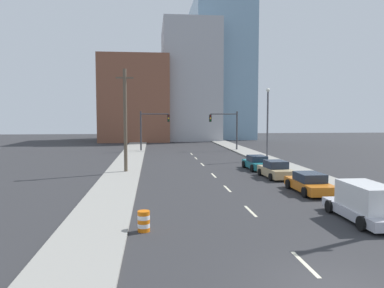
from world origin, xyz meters
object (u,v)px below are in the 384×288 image
Objects in this scene: sedan_teal at (257,163)px; traffic_barrel at (144,221)px; traffic_signal_left at (149,125)px; street_lamp at (268,119)px; utility_pole_left_mid at (125,120)px; traffic_signal_right at (229,125)px; box_truck_silver at (365,203)px; sedan_tan at (276,170)px; sedan_orange at (310,183)px.

traffic_barrel is at bearing -122.17° from sedan_teal.
traffic_signal_left is 18.98m from street_lamp.
utility_pole_left_mid is (-2.04, -21.05, 1.02)m from traffic_signal_left.
traffic_signal_right is at bearing 98.76° from street_lamp.
utility_pole_left_mid is 13.39m from sedan_teal.
utility_pole_left_mid reaches higher than street_lamp.
sedan_teal is at bearing -114.37° from street_lamp.
utility_pole_left_mid is (-13.97, -21.05, 1.02)m from traffic_signal_right.
traffic_signal_left is 40.03m from box_truck_silver.
traffic_signal_left is 22.99m from sedan_teal.
utility_pole_left_mid is 2.10× the size of sedan_teal.
utility_pole_left_mid is 2.14× the size of sedan_tan.
traffic_signal_left is 21.17m from utility_pole_left_mid.
traffic_barrel is at bearing -83.49° from utility_pole_left_mid.
utility_pole_left_mid reaches higher than sedan_orange.
street_lamp reaches higher than box_truck_silver.
sedan_orange is at bearing -91.48° from traffic_signal_right.
sedan_orange is (11.12, -31.36, -3.23)m from traffic_signal_left.
sedan_tan is (-3.09, -12.26, -4.25)m from street_lamp.
sedan_tan is at bearing -66.71° from traffic_signal_left.
sedan_orange is at bearing -98.59° from street_lamp.
sedan_orange is (13.16, -10.31, -4.24)m from utility_pole_left_mid.
utility_pole_left_mid reaches higher than box_truck_silver.
traffic_signal_left is 27.55m from sedan_tan.
sedan_teal is at bearing 92.45° from sedan_orange.
sedan_tan is at bearing -104.15° from street_lamp.
street_lamp reaches higher than traffic_barrel.
box_truck_silver is 13.26m from sedan_tan.
sedan_orange is (-0.81, -31.36, -3.23)m from traffic_signal_right.
utility_pole_left_mid reaches higher than sedan_tan.
sedan_teal reaches higher than traffic_barrel.
sedan_teal is at bearing 4.15° from utility_pole_left_mid.
sedan_teal is at bearing 89.34° from sedan_tan.
utility_pole_left_mid reaches higher than traffic_signal_left.
traffic_signal_left reaches higher than sedan_tan.
traffic_signal_left is 39.03m from traffic_barrel.
street_lamp reaches higher than sedan_teal.
traffic_signal_left reaches higher than traffic_barrel.
sedan_orange is at bearing 34.04° from traffic_barrel.
sedan_tan is (12.86, -4.09, -4.21)m from utility_pole_left_mid.
box_truck_silver is at bearing -74.12° from traffic_signal_left.
traffic_signal_right is at bearing 0.00° from traffic_signal_left.
sedan_tan is at bearing -92.53° from traffic_signal_right.
utility_pole_left_mid is 1.81× the size of box_truck_silver.
sedan_tan reaches higher than sedan_teal.
sedan_teal is (12.67, 0.92, -4.24)m from utility_pole_left_mid.
traffic_signal_right is 31.54m from sedan_orange.
street_lamp reaches higher than traffic_signal_left.
street_lamp is 1.92× the size of sedan_tan.
utility_pole_left_mid is at bearing -123.57° from traffic_signal_right.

